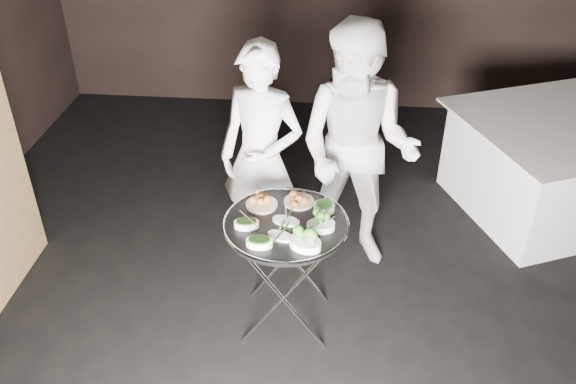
# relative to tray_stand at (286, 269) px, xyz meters

# --- Properties ---
(floor) EXTENTS (6.00, 7.00, 0.05)m
(floor) POSITION_rel_tray_stand_xyz_m (0.20, -0.03, -0.48)
(floor) COLOR black
(floor) RESTS_ON ground
(tray_stand) EXTENTS (0.55, 0.47, 0.81)m
(tray_stand) POSITION_rel_tray_stand_xyz_m (0.00, 0.00, 0.00)
(tray_stand) COLOR silver
(tray_stand) RESTS_ON floor
(serving_tray) EXTENTS (0.78, 0.78, 0.04)m
(serving_tray) POSITION_rel_tray_stand_xyz_m (-0.00, -0.00, 0.36)
(serving_tray) COLOR black
(serving_tray) RESTS_ON tray_stand
(potato_plate_a) EXTENTS (0.20, 0.20, 0.07)m
(potato_plate_a) POSITION_rel_tray_stand_xyz_m (-0.17, 0.17, 0.40)
(potato_plate_a) COLOR beige
(potato_plate_a) RESTS_ON serving_tray
(potato_plate_b) EXTENTS (0.20, 0.20, 0.07)m
(potato_plate_b) POSITION_rel_tray_stand_xyz_m (0.06, 0.22, 0.40)
(potato_plate_b) COLOR beige
(potato_plate_b) RESTS_ON serving_tray
(greens_bowl) EXTENTS (0.13, 0.13, 0.08)m
(greens_bowl) POSITION_rel_tray_stand_xyz_m (0.23, 0.14, 0.41)
(greens_bowl) COLOR white
(greens_bowl) RESTS_ON serving_tray
(asparagus_plate_a) EXTENTS (0.19, 0.14, 0.04)m
(asparagus_plate_a) POSITION_rel_tray_stand_xyz_m (0.00, 0.01, 0.39)
(asparagus_plate_a) COLOR white
(asparagus_plate_a) RESTS_ON serving_tray
(asparagus_plate_b) EXTENTS (0.18, 0.14, 0.03)m
(asparagus_plate_b) POSITION_rel_tray_stand_xyz_m (-0.02, -0.15, 0.39)
(asparagus_plate_b) COLOR white
(asparagus_plate_b) RESTS_ON serving_tray
(spinach_bowl_a) EXTENTS (0.16, 0.11, 0.06)m
(spinach_bowl_a) POSITION_rel_tray_stand_xyz_m (-0.23, -0.06, 0.40)
(spinach_bowl_a) COLOR white
(spinach_bowl_a) RESTS_ON serving_tray
(spinach_bowl_b) EXTENTS (0.16, 0.10, 0.06)m
(spinach_bowl_b) POSITION_rel_tray_stand_xyz_m (-0.13, -0.23, 0.40)
(spinach_bowl_b) COLOR white
(spinach_bowl_b) RESTS_ON serving_tray
(broccoli_bowl_a) EXTENTS (0.19, 0.15, 0.07)m
(broccoli_bowl_a) POSITION_rel_tray_stand_xyz_m (0.22, -0.04, 0.40)
(broccoli_bowl_a) COLOR white
(broccoli_bowl_a) RESTS_ON serving_tray
(broccoli_bowl_b) EXTENTS (0.23, 0.20, 0.08)m
(broccoli_bowl_b) POSITION_rel_tray_stand_xyz_m (0.13, -0.22, 0.41)
(broccoli_bowl_b) COLOR white
(broccoli_bowl_b) RESTS_ON serving_tray
(serving_utensils) EXTENTS (0.59, 0.42, 0.01)m
(serving_utensils) POSITION_rel_tray_stand_xyz_m (0.02, 0.07, 0.42)
(serving_utensils) COLOR silver
(serving_utensils) RESTS_ON serving_tray
(waiter_left) EXTENTS (0.71, 0.57, 1.70)m
(waiter_left) POSITION_rel_tray_stand_xyz_m (-0.24, 0.71, 0.40)
(waiter_left) COLOR white
(waiter_left) RESTS_ON floor
(waiter_right) EXTENTS (1.06, 0.93, 1.84)m
(waiter_right) POSITION_rel_tray_stand_xyz_m (0.43, 0.77, 0.47)
(waiter_right) COLOR white
(waiter_right) RESTS_ON floor
(dining_table) EXTENTS (1.43, 1.43, 0.82)m
(dining_table) POSITION_rel_tray_stand_xyz_m (2.05, 1.54, -0.04)
(dining_table) COLOR white
(dining_table) RESTS_ON floor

